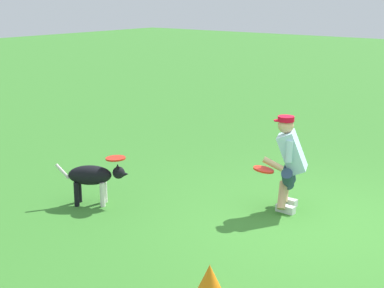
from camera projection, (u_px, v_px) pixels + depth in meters
The scene contains 6 objects.
ground_plane at pixel (312, 225), 7.26m from camera, with size 60.00×60.00×0.00m, color #387E2C.
person at pixel (289, 160), 7.64m from camera, with size 0.52×0.69×1.29m.
dog at pixel (93, 177), 7.89m from camera, with size 0.86×0.66×0.59m.
frisbee_flying at pixel (116, 158), 7.81m from camera, with size 0.28×0.28×0.02m, color red.
frisbee_held at pixel (264, 170), 7.52m from camera, with size 0.28×0.28×0.02m, color red.
training_cone at pixel (210, 282), 5.47m from camera, with size 0.33×0.33×0.37m, color orange.
Camera 1 is at (-2.99, 6.24, 2.88)m, focal length 53.38 mm.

